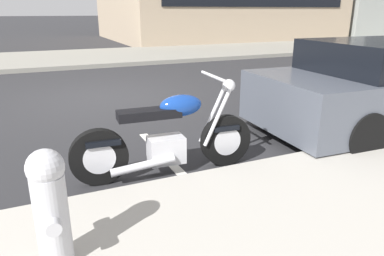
{
  "coord_description": "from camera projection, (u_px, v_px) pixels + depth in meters",
  "views": [
    {
      "loc": [
        -1.4,
        -7.5,
        1.78
      ],
      "look_at": [
        0.21,
        -3.9,
        0.47
      ],
      "focal_mm": 33.28,
      "sensor_mm": 36.0,
      "label": 1
    }
  ],
  "objects": [
    {
      "name": "parked_motorcycle",
      "position": [
        168.0,
        139.0,
        3.97
      ],
      "size": [
        2.1,
        0.62,
        1.11
      ],
      "rotation": [
        0.0,
        0.0,
        -0.07
      ],
      "color": "black",
      "rests_on": "ground"
    },
    {
      "name": "fire_hydrant",
      "position": [
        50.0,
        205.0,
        2.32
      ],
      "size": [
        0.24,
        0.36,
        0.83
      ],
      "color": "#B7B7BC",
      "rests_on": "sidewalk_near_curb"
    },
    {
      "name": "sidewalk_far_curb",
      "position": [
        317.0,
        46.0,
        18.1
      ],
      "size": [
        120.0,
        5.0,
        0.14
      ],
      "primitive_type": "cube",
      "color": "gray",
      "rests_on": "ground"
    },
    {
      "name": "ground_plane",
      "position": [
        109.0,
        98.0,
        7.61
      ],
      "size": [
        260.0,
        260.0,
        0.0
      ],
      "primitive_type": "plane",
      "color": "#28282B"
    },
    {
      "name": "parking_stall_stripe",
      "position": [
        169.0,
        161.0,
        4.43
      ],
      "size": [
        0.12,
        2.2,
        0.01
      ],
      "primitive_type": "cube",
      "color": "silver",
      "rests_on": "ground"
    }
  ]
}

